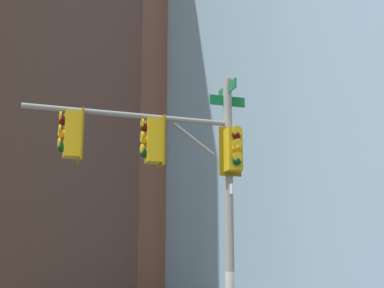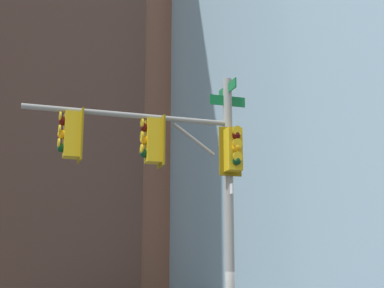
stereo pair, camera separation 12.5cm
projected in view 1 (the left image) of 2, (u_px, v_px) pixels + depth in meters
The scene contains 4 objects.
signal_pole_assembly at pixel (181, 169), 13.15m from camera, with size 2.99×4.54×7.07m.
building_brick_nearside at pixel (7, 52), 51.68m from camera, with size 18.89×15.01×44.05m, color #4C3328.
building_brick_midblock at pixel (114, 138), 62.68m from camera, with size 21.78×19.98×34.13m, color brown.
building_brick_farside at pixel (257, 154), 76.32m from camera, with size 17.26×16.50×36.46m, color brown.
Camera 1 is at (-8.36, 10.33, 2.36)m, focal length 54.37 mm.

